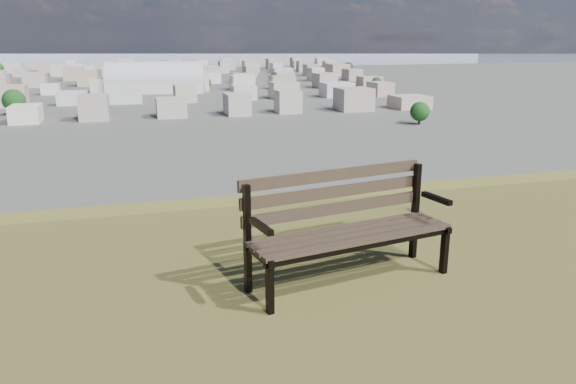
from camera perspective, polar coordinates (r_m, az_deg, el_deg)
name	(u,v)px	position (r m, az deg, el deg)	size (l,w,h in m)	color
park_bench	(345,221)	(4.94, 5.86, -2.93)	(1.91, 0.91, 0.96)	#3E3324
arena	(157,83)	(302.17, -13.21, 10.76)	(51.95, 29.25, 20.69)	silver
city_blocks	(126,75)	(397.95, -16.14, 11.38)	(395.00, 361.00, 7.00)	beige
city_trees	(75,82)	(323.57, -20.81, 10.45)	(406.52, 387.20, 9.98)	#332119
bay_water	(124,57)	(903.21, -16.35, 13.05)	(2400.00, 700.00, 0.12)	#8B98B2
far_hills	(95,39)	(1407.01, -19.05, 14.50)	(2050.00, 340.00, 60.00)	#8F9CB2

